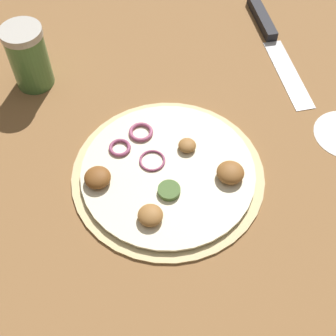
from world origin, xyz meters
name	(u,v)px	position (x,y,z in m)	size (l,w,h in m)	color
ground_plane	(168,175)	(0.00, 0.00, 0.00)	(3.00, 3.00, 0.00)	olive
pizza	(167,173)	(0.00, 0.00, 0.01)	(0.28, 0.28, 0.03)	beige
knife	(268,30)	(0.27, 0.26, 0.01)	(0.05, 0.30, 0.02)	silver
spice_jar	(29,57)	(-0.17, 0.25, 0.06)	(0.07, 0.07, 0.11)	#4C7F42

